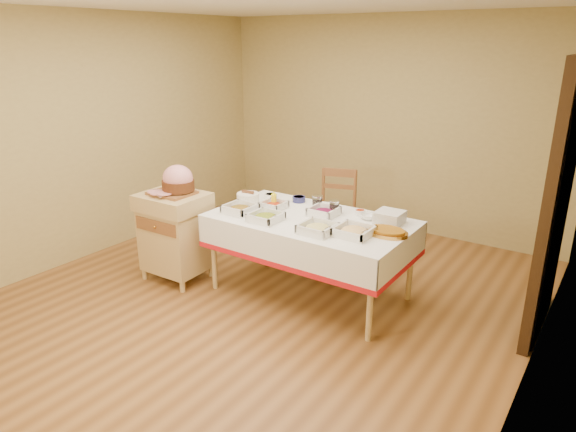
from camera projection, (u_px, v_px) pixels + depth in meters
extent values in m
plane|color=brown|center=(266.00, 297.00, 4.83)|extent=(5.00, 5.00, 0.00)
plane|color=tan|center=(385.00, 125.00, 6.36)|extent=(4.50, 0.00, 4.50)
plane|color=tan|center=(99.00, 136.00, 5.61)|extent=(0.00, 5.00, 5.00)
plane|color=tan|center=(551.00, 208.00, 3.20)|extent=(0.00, 5.00, 5.00)
cube|color=black|center=(559.00, 208.00, 4.01)|extent=(0.06, 0.90, 2.10)
cube|color=#311E0F|center=(545.00, 225.00, 3.63)|extent=(0.08, 0.10, 2.10)
cube|color=#311E0F|center=(565.00, 192.00, 4.41)|extent=(0.08, 0.10, 2.10)
cube|color=tan|center=(311.00, 221.00, 4.66)|extent=(1.80, 1.00, 0.04)
cylinder|color=tan|center=(214.00, 254.00, 4.90)|extent=(0.05, 0.05, 0.71)
cylinder|color=tan|center=(266.00, 229.00, 5.55)|extent=(0.05, 0.05, 0.71)
cylinder|color=tan|center=(370.00, 301.00, 4.02)|extent=(0.05, 0.05, 0.71)
cylinder|color=tan|center=(411.00, 264.00, 4.68)|extent=(0.05, 0.05, 0.71)
cube|color=white|center=(311.00, 219.00, 4.66)|extent=(1.82, 1.02, 0.01)
cube|color=tan|center=(176.00, 239.00, 5.10)|extent=(0.60, 0.49, 0.62)
cube|color=tan|center=(173.00, 202.00, 4.97)|extent=(0.64, 0.54, 0.16)
cube|color=brown|center=(155.00, 227.00, 4.84)|extent=(0.52, 0.02, 0.12)
sphere|color=#B78333|center=(154.00, 227.00, 4.83)|extent=(0.03, 0.03, 0.03)
cylinder|color=tan|center=(145.00, 274.00, 5.19)|extent=(0.05, 0.05, 0.10)
cylinder|color=tan|center=(175.00, 260.00, 5.52)|extent=(0.05, 0.05, 0.10)
cylinder|color=tan|center=(182.00, 287.00, 4.92)|extent=(0.05, 0.05, 0.10)
cylinder|color=tan|center=(211.00, 271.00, 5.24)|extent=(0.05, 0.05, 0.10)
cube|color=brown|center=(335.00, 214.00, 5.68)|extent=(0.53, 0.52, 0.03)
cylinder|color=brown|center=(316.00, 238.00, 5.64)|extent=(0.04, 0.04, 0.45)
cylinder|color=brown|center=(322.00, 227.00, 5.97)|extent=(0.04, 0.04, 0.45)
cylinder|color=brown|center=(348.00, 242.00, 5.55)|extent=(0.04, 0.04, 0.45)
cylinder|color=brown|center=(353.00, 230.00, 5.88)|extent=(0.04, 0.04, 0.45)
cylinder|color=brown|center=(323.00, 189.00, 5.82)|extent=(0.04, 0.04, 0.48)
cylinder|color=brown|center=(355.00, 191.00, 5.73)|extent=(0.04, 0.04, 0.48)
cube|color=brown|center=(340.00, 173.00, 5.71)|extent=(0.37, 0.15, 0.09)
cube|color=brown|center=(172.00, 193.00, 4.94)|extent=(0.40, 0.32, 0.03)
ellipsoid|color=pink|center=(178.00, 178.00, 4.90)|extent=(0.30, 0.27, 0.26)
cylinder|color=#532913|center=(178.00, 185.00, 4.92)|extent=(0.31, 0.31, 0.10)
cube|color=silver|center=(155.00, 194.00, 4.84)|extent=(0.26, 0.11, 0.00)
cylinder|color=silver|center=(162.00, 190.00, 4.94)|extent=(0.29, 0.09, 0.01)
cube|color=white|center=(240.00, 212.00, 4.80)|extent=(0.27, 0.27, 0.02)
ellipsoid|color=red|center=(240.00, 209.00, 4.79)|extent=(0.20, 0.20, 0.07)
cylinder|color=silver|center=(243.00, 211.00, 4.74)|extent=(0.16, 0.01, 0.12)
cube|color=white|center=(266.00, 220.00, 4.59)|extent=(0.26, 0.26, 0.02)
ellipsoid|color=#BA9117|center=(266.00, 217.00, 4.58)|extent=(0.20, 0.20, 0.07)
cylinder|color=silver|center=(269.00, 219.00, 4.53)|extent=(0.15, 0.01, 0.11)
cube|color=white|center=(318.00, 231.00, 4.31)|extent=(0.28, 0.28, 0.02)
ellipsoid|color=#D9CE73|center=(318.00, 228.00, 4.30)|extent=(0.21, 0.21, 0.07)
cylinder|color=silver|center=(322.00, 231.00, 4.24)|extent=(0.16, 0.01, 0.11)
cube|color=white|center=(354.00, 234.00, 4.25)|extent=(0.29, 0.29, 0.02)
ellipsoid|color=#E7BB6E|center=(354.00, 231.00, 4.24)|extent=(0.22, 0.22, 0.08)
cylinder|color=silver|center=(359.00, 234.00, 4.18)|extent=(0.15, 0.01, 0.11)
cube|color=white|center=(274.00, 208.00, 4.92)|extent=(0.22, 0.22, 0.01)
ellipsoid|color=#B42F0D|center=(274.00, 206.00, 4.91)|extent=(0.17, 0.17, 0.06)
cylinder|color=silver|center=(276.00, 206.00, 4.87)|extent=(0.14, 0.01, 0.11)
cube|color=white|center=(324.00, 215.00, 4.72)|extent=(0.24, 0.24, 0.02)
ellipsoid|color=maroon|center=(324.00, 212.00, 4.72)|extent=(0.19, 0.19, 0.06)
cylinder|color=silver|center=(327.00, 213.00, 4.67)|extent=(0.16, 0.01, 0.12)
cylinder|color=white|center=(271.00, 197.00, 5.20)|extent=(0.13, 0.13, 0.06)
cylinder|color=black|center=(271.00, 195.00, 5.19)|extent=(0.10, 0.10, 0.02)
cylinder|color=navy|center=(299.00, 199.00, 5.12)|extent=(0.13, 0.13, 0.05)
cylinder|color=maroon|center=(299.00, 197.00, 5.11)|extent=(0.10, 0.10, 0.02)
cylinder|color=white|center=(360.00, 212.00, 4.73)|extent=(0.10, 0.10, 0.05)
cylinder|color=#B42F0D|center=(360.00, 211.00, 4.73)|extent=(0.08, 0.08, 0.02)
imported|color=white|center=(324.00, 206.00, 4.95)|extent=(0.18, 0.18, 0.04)
imported|color=white|center=(369.00, 217.00, 4.63)|extent=(0.18, 0.18, 0.05)
cylinder|color=silver|center=(317.00, 203.00, 4.91)|extent=(0.10, 0.10, 0.12)
cylinder|color=silver|center=(317.00, 196.00, 4.89)|extent=(0.10, 0.10, 0.01)
cylinder|color=black|center=(317.00, 204.00, 4.91)|extent=(0.08, 0.08, 0.09)
cylinder|color=silver|center=(334.00, 207.00, 4.77)|extent=(0.09, 0.09, 0.11)
cylinder|color=silver|center=(335.00, 201.00, 4.75)|extent=(0.10, 0.10, 0.01)
cylinder|color=black|center=(334.00, 209.00, 4.77)|extent=(0.08, 0.08, 0.08)
cylinder|color=#FFF11A|center=(274.00, 201.00, 4.94)|extent=(0.05, 0.05, 0.13)
cone|color=#FFF11A|center=(274.00, 193.00, 4.91)|extent=(0.03, 0.03, 0.03)
cylinder|color=white|center=(248.00, 197.00, 5.14)|extent=(0.22, 0.22, 0.08)
cube|color=white|center=(389.00, 223.00, 4.52)|extent=(0.23, 0.23, 0.01)
cube|color=white|center=(389.00, 221.00, 4.52)|extent=(0.23, 0.23, 0.01)
cube|color=white|center=(389.00, 220.00, 4.51)|extent=(0.23, 0.23, 0.01)
cube|color=white|center=(390.00, 218.00, 4.51)|extent=(0.23, 0.23, 0.01)
cube|color=white|center=(390.00, 217.00, 4.50)|extent=(0.23, 0.23, 0.01)
cube|color=white|center=(390.00, 215.00, 4.50)|extent=(0.23, 0.23, 0.01)
cube|color=white|center=(390.00, 214.00, 4.49)|extent=(0.23, 0.23, 0.01)
cube|color=white|center=(390.00, 212.00, 4.49)|extent=(0.23, 0.23, 0.01)
ellipsoid|color=#B78333|center=(387.00, 233.00, 4.26)|extent=(0.36, 0.26, 0.03)
ellipsoid|color=#975E10|center=(387.00, 231.00, 4.26)|extent=(0.31, 0.22, 0.04)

